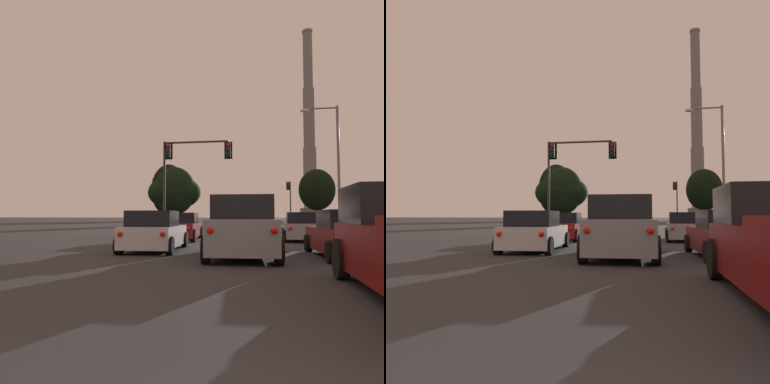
{
  "view_description": "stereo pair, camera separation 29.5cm",
  "coord_description": "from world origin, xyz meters",
  "views": [
    {
      "loc": [
        0.51,
        -1.2,
        1.25
      ],
      "look_at": [
        -6.77,
        44.98,
        4.26
      ],
      "focal_mm": 35.0,
      "sensor_mm": 36.0,
      "label": 1
    },
    {
      "loc": [
        0.81,
        -1.16,
        1.25
      ],
      "look_at": [
        -6.77,
        44.98,
        4.26
      ],
      "focal_mm": 35.0,
      "sensor_mm": 36.0,
      "label": 2
    }
  ],
  "objects": [
    {
      "name": "suv_center_lane_second",
      "position": [
        0.24,
        10.57,
        0.9
      ],
      "size": [
        2.19,
        4.94,
        1.86
      ],
      "rotation": [
        0.0,
        0.0,
        0.02
      ],
      "color": "gray",
      "rests_on": "ground_plane"
    },
    {
      "name": "traffic_light_overhead_left",
      "position": [
        -4.14,
        25.38,
        5.11
      ],
      "size": [
        5.16,
        0.5,
        6.72
      ],
      "color": "#2D2D30",
      "rests_on": "ground_plane"
    },
    {
      "name": "treeline_center_right",
      "position": [
        -18.97,
        92.98,
        7.26
      ],
      "size": [
        13.67,
        12.3,
        11.69
      ],
      "color": "black",
      "rests_on": "ground_plane"
    },
    {
      "name": "traffic_light_far_right",
      "position": [
        6.41,
        57.85,
        4.29
      ],
      "size": [
        0.78,
        0.5,
        6.57
      ],
      "color": "#2D2D30",
      "rests_on": "ground_plane"
    },
    {
      "name": "sedan_left_lane_front",
      "position": [
        -3.16,
        18.35,
        0.67
      ],
      "size": [
        2.15,
        4.76,
        1.43
      ],
      "rotation": [
        0.0,
        0.0,
        0.04
      ],
      "color": "maroon",
      "rests_on": "ground_plane"
    },
    {
      "name": "hatchback_left_lane_second",
      "position": [
        -2.94,
        12.04,
        0.66
      ],
      "size": [
        2.02,
        4.15,
        1.44
      ],
      "rotation": [
        0.0,
        0.0,
        0.03
      ],
      "color": "silver",
      "rests_on": "ground_plane"
    },
    {
      "name": "street_lamp",
      "position": [
        6.63,
        27.85,
        5.74
      ],
      "size": [
        2.81,
        0.36,
        9.56
      ],
      "color": "slate",
      "rests_on": "ground_plane"
    },
    {
      "name": "treeline_far_right",
      "position": [
        16.72,
        94.91,
        7.75
      ],
      "size": [
        8.78,
        7.9,
        12.91
      ],
      "color": "black",
      "rests_on": "ground_plane"
    },
    {
      "name": "hatchback_right_lane_front",
      "position": [
        3.07,
        18.45,
        0.66
      ],
      "size": [
        2.09,
        4.18,
        1.44
      ],
      "rotation": [
        0.0,
        0.0,
        -0.05
      ],
      "color": "gray",
      "rests_on": "ground_plane"
    },
    {
      "name": "treeline_right_mid",
      "position": [
        -20.83,
        94.76,
        8.1
      ],
      "size": [
        9.36,
        8.43,
        14.88
      ],
      "color": "black",
      "rests_on": "ground_plane"
    },
    {
      "name": "smokestack",
      "position": [
        19.54,
        123.56,
        24.53
      ],
      "size": [
        6.65,
        6.65,
        62.73
      ],
      "color": "slate",
      "rests_on": "ground_plane"
    },
    {
      "name": "treeline_left_mid",
      "position": [
        -18.56,
        91.67,
        7.62
      ],
      "size": [
        10.51,
        9.46,
        13.7
      ],
      "color": "black",
      "rests_on": "ground_plane"
    },
    {
      "name": "hatchback_right_lane_second",
      "position": [
        3.4,
        10.82,
        0.66
      ],
      "size": [
        2.04,
        4.16,
        1.44
      ],
      "rotation": [
        0.0,
        0.0,
        0.04
      ],
      "color": "maroon",
      "rests_on": "ground_plane"
    }
  ]
}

